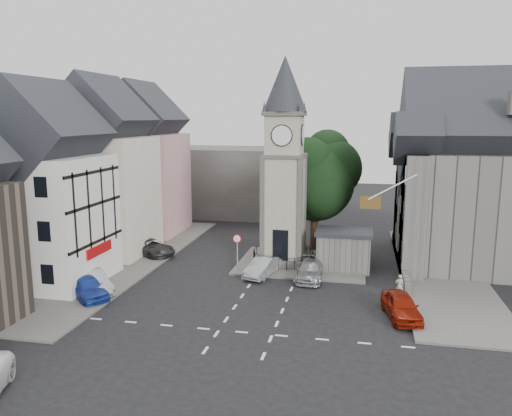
% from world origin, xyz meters
% --- Properties ---
extents(ground, '(120.00, 120.00, 0.00)m').
position_xyz_m(ground, '(0.00, 0.00, 0.00)').
color(ground, black).
rests_on(ground, ground).
extents(pavement_west, '(6.00, 30.00, 0.14)m').
position_xyz_m(pavement_west, '(-12.50, 6.00, 0.07)').
color(pavement_west, '#595651').
rests_on(pavement_west, ground).
extents(pavement_east, '(6.00, 26.00, 0.14)m').
position_xyz_m(pavement_east, '(12.00, 8.00, 0.07)').
color(pavement_east, '#595651').
rests_on(pavement_east, ground).
extents(central_island, '(10.00, 8.00, 0.16)m').
position_xyz_m(central_island, '(1.50, 8.00, 0.08)').
color(central_island, '#595651').
rests_on(central_island, ground).
extents(road_markings, '(20.00, 8.00, 0.01)m').
position_xyz_m(road_markings, '(0.00, -5.50, 0.01)').
color(road_markings, silver).
rests_on(road_markings, ground).
extents(clock_tower, '(4.86, 4.86, 16.25)m').
position_xyz_m(clock_tower, '(0.00, 7.99, 8.12)').
color(clock_tower, '#4C4944').
rests_on(clock_tower, ground).
extents(stone_shelter, '(4.30, 3.30, 3.08)m').
position_xyz_m(stone_shelter, '(4.80, 7.50, 1.55)').
color(stone_shelter, '#5A5753').
rests_on(stone_shelter, ground).
extents(town_tree, '(7.20, 7.20, 10.80)m').
position_xyz_m(town_tree, '(2.00, 13.00, 6.97)').
color(town_tree, black).
rests_on(town_tree, ground).
extents(warning_sign_post, '(0.70, 0.19, 2.85)m').
position_xyz_m(warning_sign_post, '(-3.20, 5.43, 2.03)').
color(warning_sign_post, black).
rests_on(warning_sign_post, ground).
extents(terrace_pink, '(8.10, 7.60, 12.80)m').
position_xyz_m(terrace_pink, '(-15.50, 16.00, 6.58)').
color(terrace_pink, tan).
rests_on(terrace_pink, ground).
extents(terrace_cream, '(8.10, 7.60, 12.80)m').
position_xyz_m(terrace_cream, '(-15.50, 8.00, 6.58)').
color(terrace_cream, beige).
rests_on(terrace_cream, ground).
extents(terrace_tudor, '(8.10, 7.60, 12.00)m').
position_xyz_m(terrace_tudor, '(-15.50, 0.00, 6.19)').
color(terrace_tudor, silver).
rests_on(terrace_tudor, ground).
extents(backdrop_west, '(20.00, 10.00, 8.00)m').
position_xyz_m(backdrop_west, '(-12.00, 28.00, 4.00)').
color(backdrop_west, '#4C4944').
rests_on(backdrop_west, ground).
extents(east_building, '(14.40, 11.40, 12.60)m').
position_xyz_m(east_building, '(15.59, 11.00, 6.26)').
color(east_building, '#5A5753').
rests_on(east_building, ground).
extents(east_boundary_wall, '(0.40, 16.00, 0.90)m').
position_xyz_m(east_boundary_wall, '(9.20, 10.00, 0.45)').
color(east_boundary_wall, '#5A5753').
rests_on(east_boundary_wall, ground).
extents(flagpole, '(3.68, 0.10, 2.74)m').
position_xyz_m(flagpole, '(8.00, 4.00, 7.00)').
color(flagpole, white).
rests_on(flagpole, ground).
extents(car_west_blue, '(4.47, 4.18, 1.49)m').
position_xyz_m(car_west_blue, '(-11.32, -2.44, 0.75)').
color(car_west_blue, '#1B3599').
rests_on(car_west_blue, ground).
extents(car_west_silver, '(4.30, 4.07, 1.45)m').
position_xyz_m(car_west_silver, '(-11.50, -1.41, 0.72)').
color(car_west_silver, '#ABADB3').
rests_on(car_west_silver, ground).
extents(car_west_grey, '(5.40, 4.34, 1.37)m').
position_xyz_m(car_west_grey, '(-11.50, 8.00, 0.68)').
color(car_west_grey, '#2A2A2C').
rests_on(car_west_grey, ground).
extents(car_island_silver, '(2.40, 4.31, 1.35)m').
position_xyz_m(car_island_silver, '(-1.00, 4.50, 0.67)').
color(car_island_silver, '#9EA2A6').
rests_on(car_island_silver, ground).
extents(car_island_east, '(1.92, 4.53, 1.31)m').
position_xyz_m(car_island_east, '(2.50, 4.50, 0.65)').
color(car_island_east, '#94969B').
rests_on(car_island_east, ground).
extents(car_east_red, '(2.54, 4.53, 1.46)m').
position_xyz_m(car_east_red, '(8.50, -1.57, 0.73)').
color(car_east_red, maroon).
rests_on(car_east_red, ground).
extents(pedestrian, '(0.60, 0.43, 1.52)m').
position_xyz_m(pedestrian, '(8.64, 2.00, 0.76)').
color(pedestrian, '#A99D8B').
rests_on(pedestrian, ground).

